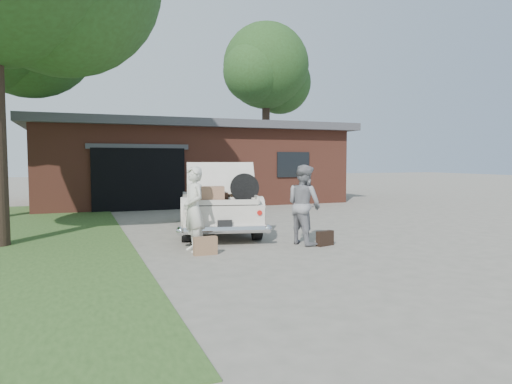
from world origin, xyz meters
name	(u,v)px	position (x,y,z in m)	size (l,w,h in m)	color
ground	(267,248)	(0.00, 0.00, 0.00)	(90.00, 90.00, 0.00)	gray
house	(186,163)	(0.98, 11.47, 1.67)	(12.80, 7.80, 3.30)	brown
tree_right	(267,72)	(6.60, 15.63, 6.76)	(5.52, 4.80, 9.47)	#38281E
sedan	(217,204)	(-0.28, 2.57, 0.67)	(2.69, 4.82, 1.73)	beige
woman_left	(194,209)	(-1.44, 0.24, 0.83)	(0.60, 0.40, 1.65)	beige
woman_right	(304,205)	(0.91, 0.15, 0.84)	(0.82, 0.64, 1.68)	gray
suitcase_left	(205,246)	(-1.33, -0.17, 0.17)	(0.44, 0.14, 0.34)	#8F6749
suitcase_right	(325,238)	(1.23, -0.20, 0.15)	(0.40, 0.13, 0.31)	black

